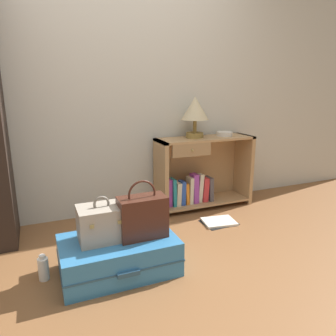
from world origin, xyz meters
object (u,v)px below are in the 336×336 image
(open_book_on_floor, at_px, (219,222))
(handbag, at_px, (143,216))
(train_case, at_px, (103,223))
(bookshelf, at_px, (200,174))
(bottle, at_px, (43,268))
(suitcase_large, at_px, (119,255))
(bowl, at_px, (224,134))
(table_lamp, at_px, (195,111))

(open_book_on_floor, bearing_deg, handbag, -153.25)
(train_case, distance_m, handbag, 0.26)
(bookshelf, xyz_separation_m, bottle, (-1.53, -0.76, -0.26))
(bookshelf, distance_m, suitcase_large, 1.38)
(suitcase_large, bearing_deg, bowl, 32.55)
(suitcase_large, distance_m, bottle, 0.48)
(bowl, bearing_deg, train_case, -150.06)
(suitcase_large, xyz_separation_m, handbag, (0.16, -0.03, 0.26))
(train_case, height_order, handbag, handbag)
(table_lamp, xyz_separation_m, bottle, (-1.47, -0.78, -0.90))
(open_book_on_floor, bearing_deg, bottle, -168.01)
(table_lamp, distance_m, open_book_on_floor, 1.07)
(bookshelf, relative_size, handbag, 2.52)
(bookshelf, bearing_deg, table_lamp, 166.91)
(table_lamp, bearing_deg, open_book_on_floor, -86.12)
(table_lamp, bearing_deg, bowl, -2.70)
(bookshelf, height_order, train_case, bookshelf)
(bookshelf, height_order, bottle, bookshelf)
(bowl, xyz_separation_m, suitcase_large, (-1.33, -0.85, -0.62))
(bookshelf, distance_m, bottle, 1.73)
(bookshelf, height_order, table_lamp, table_lamp)
(table_lamp, height_order, bottle, table_lamp)
(train_case, bearing_deg, bottle, 171.18)
(suitcase_large, relative_size, bottle, 4.40)
(table_lamp, height_order, suitcase_large, table_lamp)
(suitcase_large, bearing_deg, open_book_on_floor, 21.66)
(suitcase_large, bearing_deg, bottle, 169.10)
(bowl, distance_m, bottle, 2.07)
(suitcase_large, distance_m, train_case, 0.25)
(suitcase_large, bearing_deg, table_lamp, 40.87)
(train_case, bearing_deg, table_lamp, 37.43)
(handbag, bearing_deg, bookshelf, 44.46)
(handbag, bearing_deg, bottle, 169.37)
(table_lamp, height_order, open_book_on_floor, table_lamp)
(open_book_on_floor, bearing_deg, suitcase_large, -158.34)
(table_lamp, xyz_separation_m, open_book_on_floor, (0.03, -0.46, -0.97))
(bookshelf, bearing_deg, handbag, -135.54)
(bookshelf, relative_size, train_case, 3.18)
(bookshelf, relative_size, bottle, 5.71)
(bowl, distance_m, open_book_on_floor, 0.90)
(bookshelf, xyz_separation_m, bowl, (0.27, -0.00, 0.40))
(open_book_on_floor, bearing_deg, bowl, 55.71)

